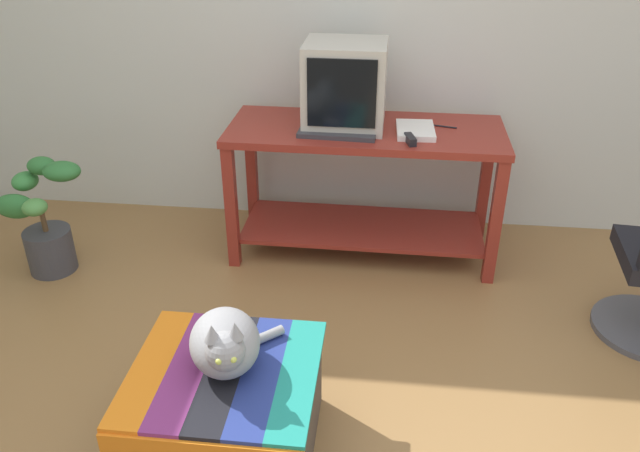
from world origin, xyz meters
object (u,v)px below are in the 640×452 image
(tv_monitor, at_px, (345,86))
(cat, at_px, (225,343))
(keyboard, at_px, (337,133))
(desk, at_px, (364,169))
(book, at_px, (415,130))
(potted_plant, at_px, (44,224))
(stapler, at_px, (410,140))
(ottoman_with_blanket, at_px, (227,410))

(tv_monitor, bearing_deg, cat, -99.85)
(keyboard, bearing_deg, cat, -97.32)
(tv_monitor, distance_m, cat, 1.64)
(desk, relative_size, book, 5.52)
(book, xyz_separation_m, cat, (-0.66, -1.48, -0.26))
(book, bearing_deg, cat, -116.22)
(potted_plant, bearing_deg, keyboard, 10.57)
(keyboard, height_order, potted_plant, keyboard)
(book, bearing_deg, keyboard, -170.18)
(desk, xyz_separation_m, potted_plant, (-1.68, -0.42, -0.22))
(stapler, bearing_deg, ottoman_with_blanket, -130.90)
(desk, height_order, keyboard, keyboard)
(desk, bearing_deg, tv_monitor, 167.42)
(potted_plant, relative_size, stapler, 5.81)
(book, height_order, stapler, stapler)
(cat, relative_size, stapler, 3.59)
(cat, height_order, potted_plant, cat)
(keyboard, bearing_deg, book, 15.24)
(ottoman_with_blanket, distance_m, cat, 0.30)
(book, xyz_separation_m, potted_plant, (-1.94, -0.37, -0.47))
(tv_monitor, bearing_deg, stapler, -32.33)
(desk, bearing_deg, potted_plant, -165.46)
(cat, relative_size, potted_plant, 0.62)
(book, xyz_separation_m, ottoman_with_blanket, (-0.67, -1.49, -0.56))
(tv_monitor, height_order, stapler, tv_monitor)
(book, distance_m, stapler, 0.15)
(ottoman_with_blanket, xyz_separation_m, potted_plant, (-1.27, 1.12, 0.09))
(keyboard, xyz_separation_m, ottoman_with_blanket, (-0.27, -1.41, -0.56))
(keyboard, height_order, book, book)
(tv_monitor, distance_m, book, 0.43)
(keyboard, xyz_separation_m, cat, (-0.26, -1.39, -0.26))
(cat, bearing_deg, tv_monitor, 62.84)
(tv_monitor, bearing_deg, desk, -12.58)
(desk, xyz_separation_m, cat, (-0.40, -1.52, -0.01))
(ottoman_with_blanket, xyz_separation_m, stapler, (0.64, 1.34, 0.57))
(tv_monitor, bearing_deg, book, -10.59)
(keyboard, xyz_separation_m, book, (0.40, 0.08, 0.00))
(desk, relative_size, cat, 3.73)
(stapler, bearing_deg, potted_plant, 171.30)
(ottoman_with_blanket, bearing_deg, keyboard, 79.06)
(cat, height_order, stapler, stapler)
(tv_monitor, xyz_separation_m, keyboard, (-0.02, -0.16, -0.20))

